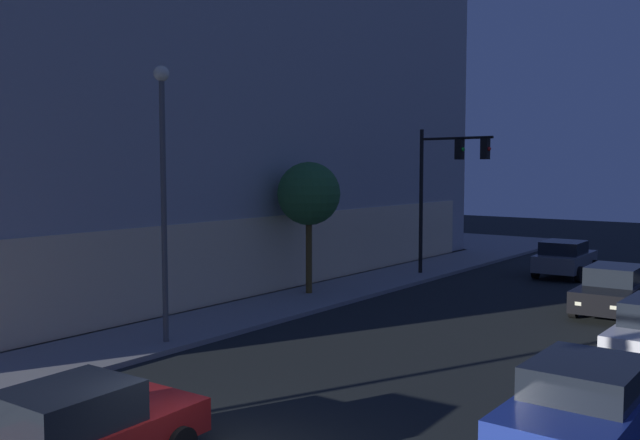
{
  "coord_description": "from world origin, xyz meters",
  "views": [
    {
      "loc": [
        -7.52,
        -8.01,
        5.1
      ],
      "look_at": [
        9.3,
        4.65,
        3.47
      ],
      "focal_mm": 38.59,
      "sensor_mm": 36.0,
      "label": 1
    }
  ],
  "objects_px": {
    "car_red": "(81,431)",
    "traffic_light_far_corner": "(446,173)",
    "sidewalk_tree": "(309,194)",
    "car_black": "(612,290)",
    "modern_building": "(60,62)",
    "street_lamp_sidewalk": "(163,169)",
    "car_grey": "(565,258)",
    "car_blue": "(582,407)"
  },
  "relations": [
    {
      "from": "modern_building",
      "to": "car_grey",
      "type": "relative_size",
      "value": 8.21
    },
    {
      "from": "street_lamp_sidewalk",
      "to": "car_red",
      "type": "xyz_separation_m",
      "value": [
        -6.32,
        -5.34,
        -4.24
      ]
    },
    {
      "from": "modern_building",
      "to": "car_black",
      "type": "height_order",
      "value": "modern_building"
    },
    {
      "from": "modern_building",
      "to": "street_lamp_sidewalk",
      "type": "distance_m",
      "value": 20.54
    },
    {
      "from": "street_lamp_sidewalk",
      "to": "car_blue",
      "type": "height_order",
      "value": "street_lamp_sidewalk"
    },
    {
      "from": "modern_building",
      "to": "car_black",
      "type": "relative_size",
      "value": 7.5
    },
    {
      "from": "sidewalk_tree",
      "to": "car_red",
      "type": "relative_size",
      "value": 1.24
    },
    {
      "from": "car_black",
      "to": "car_grey",
      "type": "xyz_separation_m",
      "value": [
        7.14,
        3.88,
        0.04
      ]
    },
    {
      "from": "car_red",
      "to": "street_lamp_sidewalk",
      "type": "bearing_deg",
      "value": 40.19
    },
    {
      "from": "traffic_light_far_corner",
      "to": "car_blue",
      "type": "relative_size",
      "value": 1.59
    },
    {
      "from": "modern_building",
      "to": "traffic_light_far_corner",
      "type": "height_order",
      "value": "modern_building"
    },
    {
      "from": "traffic_light_far_corner",
      "to": "car_red",
      "type": "bearing_deg",
      "value": -168.53
    },
    {
      "from": "car_blue",
      "to": "car_black",
      "type": "height_order",
      "value": "car_black"
    },
    {
      "from": "car_black",
      "to": "traffic_light_far_corner",
      "type": "bearing_deg",
      "value": 67.85
    },
    {
      "from": "modern_building",
      "to": "car_grey",
      "type": "bearing_deg",
      "value": -64.28
    },
    {
      "from": "traffic_light_far_corner",
      "to": "sidewalk_tree",
      "type": "bearing_deg",
      "value": 162.31
    },
    {
      "from": "modern_building",
      "to": "car_red",
      "type": "distance_m",
      "value": 29.19
    },
    {
      "from": "traffic_light_far_corner",
      "to": "car_black",
      "type": "relative_size",
      "value": 1.46
    },
    {
      "from": "car_black",
      "to": "car_red",
      "type": "bearing_deg",
      "value": 168.9
    },
    {
      "from": "traffic_light_far_corner",
      "to": "car_grey",
      "type": "relative_size",
      "value": 1.59
    },
    {
      "from": "traffic_light_far_corner",
      "to": "car_red",
      "type": "distance_m",
      "value": 22.71
    },
    {
      "from": "street_lamp_sidewalk",
      "to": "car_red",
      "type": "height_order",
      "value": "street_lamp_sidewalk"
    },
    {
      "from": "car_red",
      "to": "traffic_light_far_corner",
      "type": "bearing_deg",
      "value": 11.47
    },
    {
      "from": "modern_building",
      "to": "car_grey",
      "type": "height_order",
      "value": "modern_building"
    },
    {
      "from": "modern_building",
      "to": "car_red",
      "type": "height_order",
      "value": "modern_building"
    },
    {
      "from": "car_grey",
      "to": "car_black",
      "type": "bearing_deg",
      "value": -151.48
    },
    {
      "from": "sidewalk_tree",
      "to": "car_red",
      "type": "xyz_separation_m",
      "value": [
        -14.73,
        -6.73,
        -3.25
      ]
    },
    {
      "from": "sidewalk_tree",
      "to": "car_black",
      "type": "height_order",
      "value": "sidewalk_tree"
    },
    {
      "from": "traffic_light_far_corner",
      "to": "street_lamp_sidewalk",
      "type": "distance_m",
      "value": 15.61
    },
    {
      "from": "traffic_light_far_corner",
      "to": "car_grey",
      "type": "distance_m",
      "value": 6.94
    },
    {
      "from": "car_blue",
      "to": "car_grey",
      "type": "distance_m",
      "value": 20.91
    },
    {
      "from": "car_black",
      "to": "car_grey",
      "type": "relative_size",
      "value": 1.09
    },
    {
      "from": "modern_building",
      "to": "sidewalk_tree",
      "type": "xyz_separation_m",
      "value": [
        0.09,
        -16.54,
        -6.56
      ]
    },
    {
      "from": "car_grey",
      "to": "traffic_light_far_corner",
      "type": "bearing_deg",
      "value": 132.38
    },
    {
      "from": "car_blue",
      "to": "sidewalk_tree",
      "type": "bearing_deg",
      "value": 55.79
    },
    {
      "from": "modern_building",
      "to": "car_red",
      "type": "xyz_separation_m",
      "value": [
        -14.65,
        -23.27,
        -9.81
      ]
    },
    {
      "from": "modern_building",
      "to": "street_lamp_sidewalk",
      "type": "relative_size",
      "value": 4.44
    },
    {
      "from": "modern_building",
      "to": "traffic_light_far_corner",
      "type": "relative_size",
      "value": 5.15
    },
    {
      "from": "sidewalk_tree",
      "to": "car_black",
      "type": "distance_m",
      "value": 11.53
    },
    {
      "from": "street_lamp_sidewalk",
      "to": "car_black",
      "type": "height_order",
      "value": "street_lamp_sidewalk"
    },
    {
      "from": "traffic_light_far_corner",
      "to": "car_grey",
      "type": "bearing_deg",
      "value": -47.62
    },
    {
      "from": "traffic_light_far_corner",
      "to": "street_lamp_sidewalk",
      "type": "bearing_deg",
      "value": 176.71
    }
  ]
}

